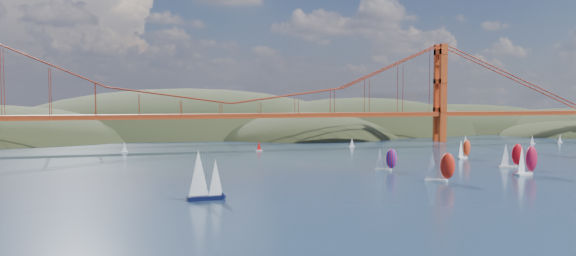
# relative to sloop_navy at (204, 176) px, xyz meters

# --- Properties ---
(ground) EXTENTS (1200.00, 1200.00, 0.00)m
(ground) POSITION_rel_sloop_navy_xyz_m (32.70, -35.53, -6.09)
(ground) COLOR black
(ground) RESTS_ON ground
(headlands) EXTENTS (725.00, 225.00, 96.00)m
(headlands) POSITION_rel_sloop_navy_xyz_m (77.65, 242.76, -18.55)
(headlands) COLOR black
(headlands) RESTS_ON ground
(bridge) EXTENTS (552.00, 12.00, 55.00)m
(bridge) POSITION_rel_sloop_navy_xyz_m (30.95, 144.47, 26.14)
(bridge) COLOR #962E10
(bridge) RESTS_ON ground
(sloop_navy) EXTENTS (9.04, 5.33, 13.80)m
(sloop_navy) POSITION_rel_sloop_navy_xyz_m (0.00, 0.00, 0.00)
(sloop_navy) COLOR black
(sloop_navy) RESTS_ON ground
(racer_0) EXTENTS (8.82, 6.61, 9.95)m
(racer_0) POSITION_rel_sloop_navy_xyz_m (71.61, 10.13, -1.39)
(racer_0) COLOR white
(racer_0) RESTS_ON ground
(racer_1) EXTENTS (9.61, 5.53, 10.77)m
(racer_1) POSITION_rel_sloop_navy_xyz_m (106.30, 14.99, -1.00)
(racer_1) COLOR silver
(racer_1) RESTS_ON ground
(racer_2) EXTENTS (8.74, 4.56, 9.81)m
(racer_2) POSITION_rel_sloop_navy_xyz_m (114.28, 32.73, -1.46)
(racer_2) COLOR silver
(racer_2) RESTS_ON ground
(racer_3) EXTENTS (7.84, 5.25, 8.77)m
(racer_3) POSITION_rel_sloop_navy_xyz_m (115.02, 63.40, -1.95)
(racer_3) COLOR silver
(racer_3) RESTS_ON ground
(racer_rwb) EXTENTS (7.71, 5.62, 8.67)m
(racer_rwb) POSITION_rel_sloop_navy_xyz_m (67.24, 37.69, -1.99)
(racer_rwb) COLOR silver
(racer_rwb) RESTS_ON ground
(distant_boat_3) EXTENTS (3.00, 2.00, 4.70)m
(distant_boat_3) POSITION_rel_sloop_navy_xyz_m (-19.32, 128.03, -3.68)
(distant_boat_3) COLOR silver
(distant_boat_3) RESTS_ON ground
(distant_boat_4) EXTENTS (3.00, 2.00, 4.70)m
(distant_boat_4) POSITION_rel_sloop_navy_xyz_m (157.56, 126.22, -3.68)
(distant_boat_4) COLOR silver
(distant_boat_4) RESTS_ON ground
(distant_boat_5) EXTENTS (3.00, 2.00, 4.70)m
(distant_boat_5) POSITION_rel_sloop_navy_xyz_m (191.01, 114.81, -3.68)
(distant_boat_5) COLOR silver
(distant_boat_5) RESTS_ON ground
(distant_boat_6) EXTENTS (3.00, 2.00, 4.70)m
(distant_boat_6) POSITION_rel_sloop_navy_xyz_m (211.39, 117.47, -3.68)
(distant_boat_6) COLOR silver
(distant_boat_6) RESTS_ON ground
(distant_boat_8) EXTENTS (3.00, 2.00, 4.70)m
(distant_boat_8) POSITION_rel_sloop_navy_xyz_m (90.43, 123.42, -3.68)
(distant_boat_8) COLOR silver
(distant_boat_8) RESTS_ON ground
(distant_boat_9) EXTENTS (3.00, 2.00, 4.70)m
(distant_boat_9) POSITION_rel_sloop_navy_xyz_m (41.14, 117.33, -3.68)
(distant_boat_9) COLOR silver
(distant_boat_9) RESTS_ON ground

